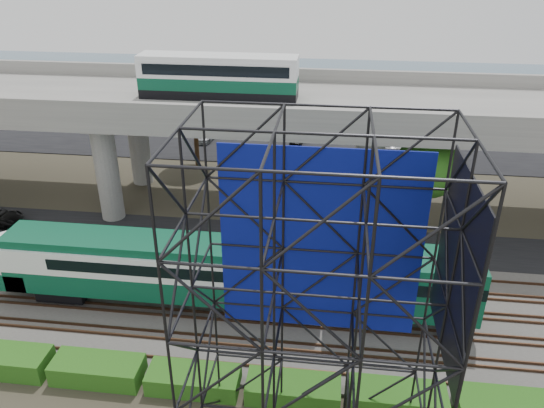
# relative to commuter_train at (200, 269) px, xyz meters

# --- Properties ---
(ground) EXTENTS (140.00, 140.00, 0.00)m
(ground) POSITION_rel_commuter_train_xyz_m (0.12, -2.00, -2.88)
(ground) COLOR #474233
(ground) RESTS_ON ground
(ballast_bed) EXTENTS (90.00, 12.00, 0.20)m
(ballast_bed) POSITION_rel_commuter_train_xyz_m (0.12, 0.00, -2.78)
(ballast_bed) COLOR slate
(ballast_bed) RESTS_ON ground
(service_road) EXTENTS (90.00, 5.00, 0.08)m
(service_road) POSITION_rel_commuter_train_xyz_m (0.12, 8.50, -2.84)
(service_road) COLOR black
(service_road) RESTS_ON ground
(parking_lot) EXTENTS (90.00, 18.00, 0.08)m
(parking_lot) POSITION_rel_commuter_train_xyz_m (0.12, 32.00, -2.84)
(parking_lot) COLOR black
(parking_lot) RESTS_ON ground
(harbor_water) EXTENTS (140.00, 40.00, 0.03)m
(harbor_water) POSITION_rel_commuter_train_xyz_m (0.12, 54.00, -2.87)
(harbor_water) COLOR #446270
(harbor_water) RESTS_ON ground
(rail_tracks) EXTENTS (90.00, 9.52, 0.16)m
(rail_tracks) POSITION_rel_commuter_train_xyz_m (0.12, -0.00, -2.60)
(rail_tracks) COLOR #472D1E
(rail_tracks) RESTS_ON ballast_bed
(commuter_train) EXTENTS (29.30, 3.06, 4.30)m
(commuter_train) POSITION_rel_commuter_train_xyz_m (0.00, 0.00, 0.00)
(commuter_train) COLOR black
(commuter_train) RESTS_ON rail_tracks
(overpass) EXTENTS (80.00, 12.00, 12.40)m
(overpass) POSITION_rel_commuter_train_xyz_m (-0.00, 14.00, 5.33)
(overpass) COLOR #9E9B93
(overpass) RESTS_ON ground
(scaffold_tower) EXTENTS (9.36, 6.36, 15.00)m
(scaffold_tower) POSITION_rel_commuter_train_xyz_m (7.12, -9.98, 4.59)
(scaffold_tower) COLOR black
(scaffold_tower) RESTS_ON ground
(hedge_strip) EXTENTS (34.60, 1.80, 1.20)m
(hedge_strip) POSITION_rel_commuter_train_xyz_m (1.13, -6.30, -2.32)
(hedge_strip) COLOR #215313
(hedge_strip) RESTS_ON ground
(trees) EXTENTS (40.94, 16.94, 7.69)m
(trees) POSITION_rel_commuter_train_xyz_m (-4.55, 14.17, 2.69)
(trees) COLOR #382314
(trees) RESTS_ON ground
(parked_cars) EXTENTS (39.60, 9.58, 1.26)m
(parked_cars) POSITION_rel_commuter_train_xyz_m (2.15, 31.70, -2.20)
(parked_cars) COLOR white
(parked_cars) RESTS_ON parking_lot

